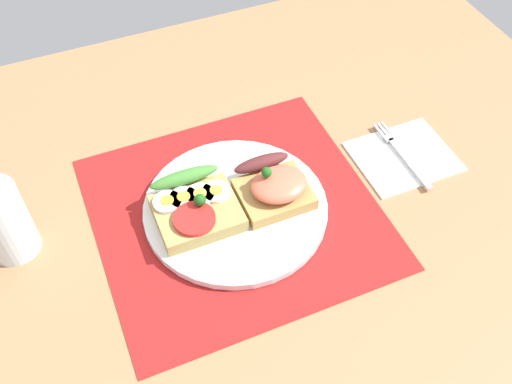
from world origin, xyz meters
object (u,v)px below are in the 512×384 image
plate (236,208)px  drinking_glass (3,222)px  fork (401,152)px  sandwich_egg_tomato (195,207)px  sandwich_salmon (275,186)px  napkin (403,155)px

plate → drinking_glass: drinking_glass is taller
fork → drinking_glass: drinking_glass is taller
fork → drinking_glass: (-54.48, 5.29, 4.64)cm
sandwich_egg_tomato → sandwich_salmon: 10.92cm
plate → fork: plate is taller
napkin → sandwich_salmon: bearing=-178.2°
sandwich_salmon → napkin: (21.01, 0.66, -3.07)cm
sandwich_egg_tomato → napkin: (31.86, -0.44, -2.65)cm
napkin → plate: bearing=-179.5°
napkin → fork: bearing=147.5°
sandwich_egg_tomato → plate: bearing=-7.2°
sandwich_egg_tomato → drinking_glass: bearing=167.6°
fork → napkin: bearing=-32.5°
plate → sandwich_salmon: sandwich_salmon is taller
fork → sandwich_salmon: bearing=-177.7°
plate → napkin: plate is taller
plate → sandwich_salmon: 6.07cm
fork → drinking_glass: 54.93cm
plate → napkin: (26.52, 0.24, -0.55)cm
napkin → fork: (-0.29, 0.18, 0.46)cm
sandwich_egg_tomato → fork: sandwich_egg_tomato is taller
sandwich_salmon → fork: sandwich_salmon is taller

